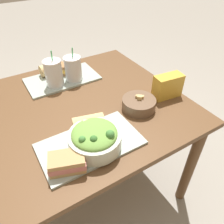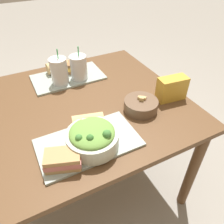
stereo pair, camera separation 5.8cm
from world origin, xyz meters
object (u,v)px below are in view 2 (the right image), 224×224
Objects in this scene: sandwich_far at (62,68)px; soup_bowl at (141,105)px; sandwich_near at (63,159)px; drink_cup_red at (79,68)px; baguette_far at (58,67)px; drink_cup_dark at (59,72)px; salad_bowl at (92,137)px; baguette_near at (89,122)px; chip_bag at (172,89)px.

soup_bowl is at bearing -44.01° from sandwich_far.
sandwich_near is 0.79× the size of drink_cup_red.
sandwich_far is at bearing -121.46° from baguette_far.
sandwich_near is at bearing -105.81° from drink_cup_dark.
baguette_near is (0.03, 0.11, -0.01)m from salad_bowl.
baguette_near reaches higher than soup_bowl.
drink_cup_dark is (-0.30, 0.43, 0.05)m from soup_bowl.
drink_cup_red is at bearing -36.66° from sandwich_far.
baguette_far reaches higher than sandwich_near.
sandwich_near is 0.77m from baguette_far.
salad_bowl is 0.70m from baguette_far.
sandwich_far is at bearing 121.59° from drink_cup_red.
baguette_near is 1.13× the size of baguette_far.
salad_bowl is at bearing -158.70° from soup_bowl.
chip_bag reaches higher than baguette_near.
sandwich_far is at bearing 83.91° from salad_bowl.
drink_cup_dark reaches higher than soup_bowl.
salad_bowl is 0.55m from chip_bag.
drink_cup_red is 1.24× the size of chip_bag.
chip_bag is at bearing 2.99° from soup_bowl.
chip_bag is (0.50, 0.03, 0.02)m from baguette_near.
baguette_far is 0.17m from drink_cup_red.
sandwich_far is at bearing 136.43° from chip_bag.
salad_bowl is 1.35× the size of chip_bag.
salad_bowl is 1.04× the size of drink_cup_dark.
drink_cup_dark reaches higher than salad_bowl.
drink_cup_dark is at bearing 14.27° from baguette_near.
drink_cup_red reaches higher than sandwich_near.
baguette_near is at bearing 61.16° from sandwich_near.
salad_bowl is 0.15m from sandwich_near.
soup_bowl is at bearing 39.26° from sandwich_near.
salad_bowl is 1.43× the size of baguette_near.
sandwich_near is at bearing 163.11° from baguette_far.
drink_cup_dark reaches higher than sandwich_near.
baguette_near is at bearing 75.77° from salad_bowl.
soup_bowl reaches higher than sandwich_far.
salad_bowl is at bearing -104.93° from drink_cup_red.
drink_cup_red reaches higher than baguette_far.
baguette_near is 0.50m from chip_bag.
baguette_far is at bearing 11.87° from baguette_near.
sandwich_near is 0.70m from chip_bag.
drink_cup_dark is at bearing 167.64° from baguette_far.
sandwich_far is 0.98× the size of chip_bag.
soup_bowl is 1.13× the size of baguette_near.
salad_bowl is at bearing -179.96° from baguette_near.
salad_bowl reaches higher than sandwich_far.
drink_cup_dark is (-0.02, -0.14, 0.04)m from baguette_far.
drink_cup_dark is at bearing 124.35° from soup_bowl.
drink_cup_red is at bearing 111.97° from soup_bowl.
baguette_near is at bearing -72.74° from sandwich_far.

